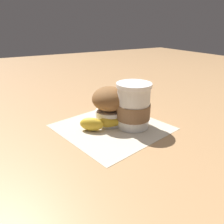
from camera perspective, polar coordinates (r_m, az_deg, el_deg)
ground_plane at (r=0.58m, az=0.00°, el=-3.98°), size 3.00×3.00×0.00m
paper_napkin at (r=0.58m, az=0.00°, el=-3.91°), size 0.30×0.30×0.00m
coffee_cup at (r=0.56m, az=5.58°, el=1.40°), size 0.09×0.09×0.12m
muffin at (r=0.58m, az=-0.66°, el=2.12°), size 0.09×0.09×0.10m
banana at (r=0.60m, az=1.68°, el=-1.14°), size 0.22×0.12×0.03m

